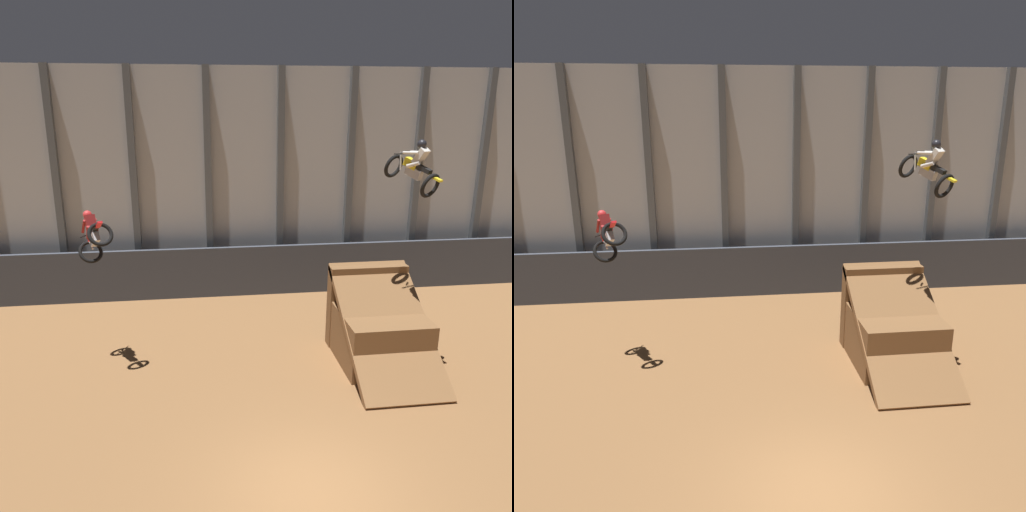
# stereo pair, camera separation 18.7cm
# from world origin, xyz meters

# --- Properties ---
(ground_plane) EXTENTS (60.00, 60.00, 0.00)m
(ground_plane) POSITION_xyz_m (0.00, 0.00, 0.00)
(ground_plane) COLOR brown
(arena_back_wall) EXTENTS (32.00, 0.40, 9.37)m
(arena_back_wall) POSITION_xyz_m (-0.00, 12.73, 4.69)
(arena_back_wall) COLOR #ADB2B7
(arena_back_wall) RESTS_ON ground_plane
(lower_barrier) EXTENTS (31.36, 0.20, 2.15)m
(lower_barrier) POSITION_xyz_m (0.00, 11.70, 1.07)
(lower_barrier) COLOR #383D47
(lower_barrier) RESTS_ON ground_plane
(dirt_ramp) EXTENTS (2.59, 4.23, 2.94)m
(dirt_ramp) POSITION_xyz_m (3.45, 5.60, 1.02)
(dirt_ramp) COLOR brown
(dirt_ramp) RESTS_ON ground_plane
(rider_bike_left_air) EXTENTS (1.40, 1.81, 1.67)m
(rider_bike_left_air) POSITION_xyz_m (-5.15, 6.37, 4.13)
(rider_bike_left_air) COLOR black
(rider_bike_right_air) EXTENTS (1.41, 1.84, 1.64)m
(rider_bike_right_air) POSITION_xyz_m (4.11, 5.32, 6.09)
(rider_bike_right_air) COLOR black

